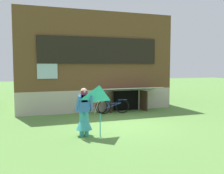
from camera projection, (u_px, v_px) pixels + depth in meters
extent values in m
plane|color=#56843D|center=(123.00, 125.00, 10.05)|extent=(60.00, 60.00, 0.00)
cube|color=#ADA393|center=(86.00, 95.00, 15.44)|extent=(7.82, 5.59, 1.08)
cube|color=brown|center=(85.00, 53.00, 15.23)|extent=(7.82, 5.59, 3.79)
cube|color=black|center=(100.00, 51.00, 12.58)|extent=(5.86, 0.08, 1.25)
cube|color=#9EB7C6|center=(100.00, 51.00, 12.60)|extent=(5.70, 0.04, 1.13)
cube|color=#9EB7C6|center=(47.00, 66.00, 11.81)|extent=(0.90, 0.06, 1.10)
cube|color=black|center=(126.00, 100.00, 13.26)|extent=(1.40, 0.03, 1.00)
cube|color=#3D2B1E|center=(112.00, 102.00, 12.71)|extent=(0.41, 0.63, 1.00)
cube|color=#3D2B1E|center=(143.00, 100.00, 13.28)|extent=(0.14, 0.70, 1.00)
cube|color=#B2B2B7|center=(130.00, 89.00, 12.71)|extent=(3.07, 1.09, 0.18)
cylinder|color=teal|center=(82.00, 124.00, 8.42)|extent=(0.14, 0.14, 0.78)
cylinder|color=teal|center=(86.00, 124.00, 8.47)|extent=(0.14, 0.14, 0.78)
cone|color=teal|center=(84.00, 120.00, 8.44)|extent=(0.52, 0.52, 0.59)
cube|color=#3366B7|center=(84.00, 103.00, 8.39)|extent=(0.34, 0.20, 0.55)
cylinder|color=#3366B7|center=(78.00, 103.00, 8.22)|extent=(0.17, 0.32, 0.52)
cylinder|color=#3366B7|center=(91.00, 103.00, 8.37)|extent=(0.17, 0.32, 0.52)
cube|color=maroon|center=(84.00, 96.00, 8.32)|extent=(0.20, 0.08, 0.36)
sphere|color=#D8AD8E|center=(84.00, 91.00, 8.36)|extent=(0.21, 0.21, 0.21)
pyramid|color=#2DB2CC|center=(100.00, 97.00, 8.03)|extent=(0.88, 0.62, 0.61)
cylinder|color=beige|center=(97.00, 107.00, 8.28)|extent=(0.01, 0.49, 0.54)
cylinder|color=#2DB2CC|center=(100.00, 125.00, 8.32)|extent=(0.03, 0.03, 0.76)
torus|color=black|center=(122.00, 106.00, 12.45)|extent=(0.65, 0.11, 0.65)
torus|color=black|center=(104.00, 107.00, 12.24)|extent=(0.65, 0.11, 0.65)
cylinder|color=#284CB2|center=(113.00, 103.00, 12.33)|extent=(0.66, 0.10, 0.04)
cylinder|color=#284CB2|center=(113.00, 105.00, 12.34)|extent=(0.72, 0.11, 0.27)
cylinder|color=#284CB2|center=(109.00, 103.00, 12.28)|extent=(0.04, 0.04, 0.36)
cube|color=black|center=(109.00, 100.00, 12.26)|extent=(0.20, 0.08, 0.05)
cylinder|color=#284CB2|center=(122.00, 100.00, 12.43)|extent=(0.44, 0.07, 0.03)
torus|color=black|center=(102.00, 107.00, 12.39)|extent=(0.64, 0.18, 0.65)
torus|color=black|center=(85.00, 108.00, 11.93)|extent=(0.64, 0.18, 0.65)
cylinder|color=red|center=(93.00, 104.00, 12.15)|extent=(0.65, 0.18, 0.04)
cylinder|color=red|center=(93.00, 106.00, 12.15)|extent=(0.71, 0.19, 0.27)
cylinder|color=red|center=(89.00, 104.00, 12.03)|extent=(0.04, 0.04, 0.36)
cube|color=black|center=(89.00, 100.00, 12.01)|extent=(0.20, 0.08, 0.05)
cylinder|color=red|center=(102.00, 100.00, 12.37)|extent=(0.44, 0.12, 0.03)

